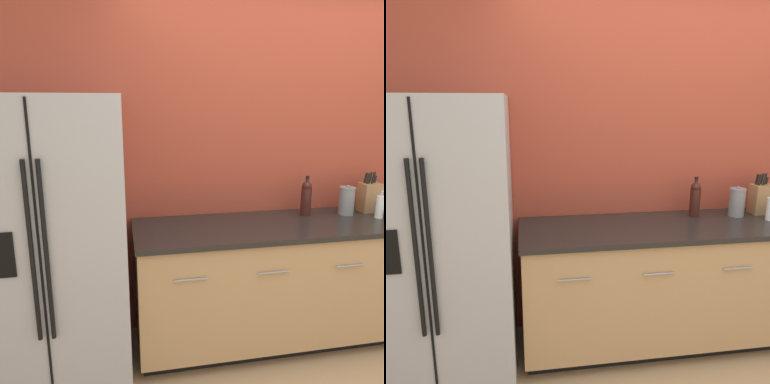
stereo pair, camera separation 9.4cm
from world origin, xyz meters
TOP-DOWN VIEW (x-y plane):
  - wall_back at (0.00, 1.34)m, footprint 10.00×0.05m
  - counter_unit at (-0.07, 1.00)m, footprint 2.23×0.64m
  - refrigerator at (-1.67, 0.94)m, footprint 0.89×0.76m
  - knife_block at (0.63, 1.15)m, footprint 0.15×0.11m
  - wine_bottle at (0.10, 1.15)m, footprint 0.08×0.08m
  - steel_canister at (0.41, 1.11)m, footprint 0.11×0.11m

SIDE VIEW (x-z plane):
  - counter_unit at x=-0.07m, z-range 0.01..0.91m
  - refrigerator at x=-1.67m, z-range 0.00..1.77m
  - steel_canister at x=0.41m, z-range 0.90..1.13m
  - knife_block at x=0.63m, z-range 0.87..1.18m
  - wine_bottle at x=0.10m, z-range 0.90..1.19m
  - wall_back at x=0.00m, z-range 0.00..2.60m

